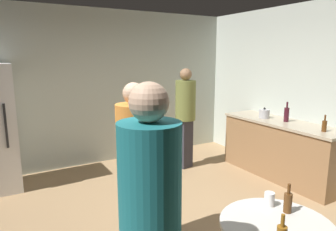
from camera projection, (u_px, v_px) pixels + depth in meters
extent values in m
cube|color=beige|center=(97.00, 88.00, 5.34)|extent=(5.32, 0.06, 2.70)
cube|color=beige|center=(330.00, 95.00, 4.39)|extent=(0.06, 5.20, 2.70)
cube|color=#262628|center=(6.00, 126.00, 4.03)|extent=(0.03, 0.03, 0.60)
cube|color=olive|center=(281.00, 150.00, 4.82)|extent=(0.60, 1.96, 0.86)
cube|color=tan|center=(283.00, 123.00, 4.74)|extent=(0.64, 2.00, 0.04)
cylinder|color=#B2B2B7|center=(264.00, 114.00, 4.98)|extent=(0.17, 0.17, 0.14)
sphere|color=black|center=(265.00, 108.00, 4.97)|extent=(0.04, 0.04, 0.04)
cone|color=#B2B2B7|center=(269.00, 112.00, 5.04)|extent=(0.09, 0.04, 0.06)
cylinder|color=#3F141E|center=(286.00, 115.00, 4.69)|extent=(0.08, 0.08, 0.22)
cylinder|color=#3F141E|center=(287.00, 105.00, 4.66)|extent=(0.03, 0.03, 0.09)
cylinder|color=#593314|center=(324.00, 126.00, 4.08)|extent=(0.06, 0.06, 0.15)
cylinder|color=#593314|center=(325.00, 118.00, 4.06)|extent=(0.02, 0.02, 0.08)
cylinder|color=beige|center=(277.00, 226.00, 2.16)|extent=(0.80, 0.80, 0.03)
cylinder|color=#8C5919|center=(283.00, 221.00, 1.83)|extent=(0.02, 0.02, 0.08)
cylinder|color=#593314|center=(288.00, 203.00, 2.30)|extent=(0.06, 0.06, 0.15)
cylinder|color=#593314|center=(289.00, 189.00, 2.27)|extent=(0.02, 0.02, 0.08)
cylinder|color=white|center=(269.00, 199.00, 2.40)|extent=(0.08, 0.08, 0.11)
cube|color=#2D2D38|center=(136.00, 213.00, 2.93)|extent=(0.25, 0.22, 0.82)
cylinder|color=orange|center=(134.00, 139.00, 2.79)|extent=(0.41, 0.41, 0.65)
sphere|color=#D8AD8C|center=(133.00, 93.00, 2.71)|extent=(0.20, 0.20, 0.20)
cylinder|color=#1E727A|center=(150.00, 186.00, 1.61)|extent=(0.43, 0.43, 0.69)
sphere|color=#D8AD8C|center=(149.00, 102.00, 1.53)|extent=(0.21, 0.21, 0.21)
cube|color=#2D2D38|center=(185.00, 144.00, 5.23)|extent=(0.25, 0.21, 0.84)
cylinder|color=olive|center=(186.00, 100.00, 5.09)|extent=(0.40, 0.40, 0.66)
sphere|color=#8C6647|center=(186.00, 74.00, 5.00)|extent=(0.20, 0.20, 0.20)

